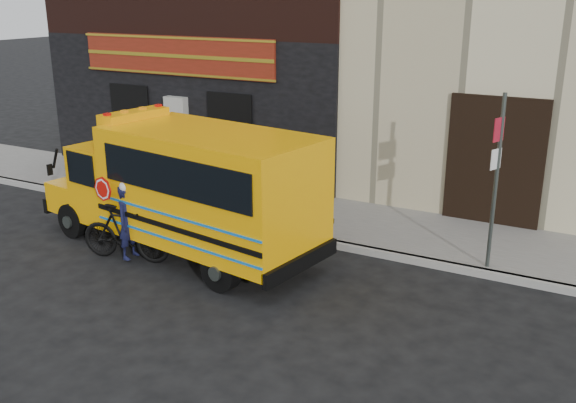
% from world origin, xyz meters
% --- Properties ---
extents(ground, '(120.00, 120.00, 0.00)m').
position_xyz_m(ground, '(0.00, 0.00, 0.00)').
color(ground, black).
rests_on(ground, ground).
extents(curb, '(40.00, 0.20, 0.15)m').
position_xyz_m(curb, '(0.00, 2.60, 0.07)').
color(curb, gray).
rests_on(curb, ground).
extents(sidewalk, '(40.00, 3.00, 0.15)m').
position_xyz_m(sidewalk, '(0.00, 4.10, 0.07)').
color(sidewalk, '#63615C').
rests_on(sidewalk, ground).
extents(school_bus, '(7.15, 3.22, 2.92)m').
position_xyz_m(school_bus, '(-1.33, 0.86, 1.51)').
color(school_bus, black).
rests_on(school_bus, ground).
extents(sign_pole, '(0.14, 0.30, 3.61)m').
position_xyz_m(sign_pole, '(4.51, 2.79, 1.97)').
color(sign_pole, '#434B47').
rests_on(sign_pole, ground).
extents(bicycle, '(2.07, 0.95, 1.20)m').
position_xyz_m(bicycle, '(-2.30, -0.07, 0.60)').
color(bicycle, black).
rests_on(bicycle, ground).
extents(cyclist, '(0.41, 0.59, 1.57)m').
position_xyz_m(cyclist, '(-2.24, -0.02, 0.79)').
color(cyclist, black).
rests_on(cyclist, ground).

